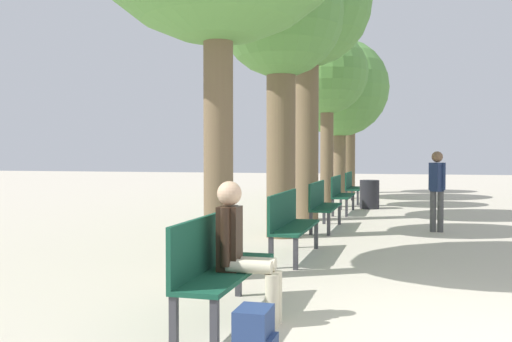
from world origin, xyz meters
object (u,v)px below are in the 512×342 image
object	(u,v)px
bench_row_3	(340,192)
tree_row_2	(307,8)
bench_row_0	(219,259)
bench_row_4	(352,185)
trash_bin	(369,194)
tree_row_5	(348,87)
pedestrian_near	(437,186)
backpack	(255,339)
person_seated	(242,247)
tree_row_1	(281,24)
bench_row_2	(322,202)
tree_row_3	(327,75)
bench_row_1	(289,220)
tree_row_4	(340,89)

from	to	relation	value
bench_row_3	tree_row_2	bearing A→B (deg)	-107.59
bench_row_0	bench_row_3	distance (m)	9.75
bench_row_4	trash_bin	xyz separation A→B (m)	(0.66, -1.83, -0.16)
tree_row_5	pedestrian_near	distance (m)	11.62
tree_row_5	backpack	distance (m)	19.03
backpack	person_seated	bearing A→B (deg)	110.81
tree_row_1	pedestrian_near	world-z (taller)	tree_row_1
bench_row_4	bench_row_0	bearing A→B (deg)	-90.00
tree_row_5	trash_bin	distance (m)	7.43
tree_row_2	bench_row_3	bearing A→B (deg)	72.41
bench_row_2	trash_bin	world-z (taller)	bench_row_2
bench_row_3	tree_row_1	size ratio (longest dim) A/B	0.35
bench_row_2	tree_row_3	distance (m)	5.84
bench_row_1	tree_row_2	distance (m)	6.42
bench_row_2	pedestrian_near	world-z (taller)	pedestrian_near
bench_row_0	person_seated	bearing A→B (deg)	-9.00
bench_row_1	person_seated	bearing A→B (deg)	-85.98
bench_row_3	trash_bin	world-z (taller)	bench_row_3
bench_row_0	tree_row_5	bearing A→B (deg)	91.82
bench_row_0	pedestrian_near	bearing A→B (deg)	71.55
bench_row_3	person_seated	size ratio (longest dim) A/B	1.44
bench_row_4	tree_row_3	world-z (taller)	tree_row_3
bench_row_3	tree_row_1	bearing A→B (deg)	-96.99
tree_row_2	bench_row_1	bearing A→B (deg)	-83.30
bench_row_0	tree_row_3	distance (m)	11.81
bench_row_4	bench_row_2	bearing A→B (deg)	-90.00
tree_row_2	tree_row_3	distance (m)	3.53
backpack	tree_row_3	bearing A→B (deg)	95.47
tree_row_4	tree_row_5	distance (m)	2.97
tree_row_4	person_seated	world-z (taller)	tree_row_4
tree_row_2	tree_row_5	world-z (taller)	tree_row_2
bench_row_4	tree_row_4	size ratio (longest dim) A/B	0.34
bench_row_0	bench_row_2	size ratio (longest dim) A/B	1.00
tree_row_5	tree_row_2	bearing A→B (deg)	-90.00
bench_row_2	trash_bin	bearing A→B (deg)	81.95
tree_row_5	pedestrian_near	size ratio (longest dim) A/B	3.49
tree_row_2	tree_row_4	size ratio (longest dim) A/B	1.19
tree_row_1	bench_row_4	bearing A→B (deg)	85.91
bench_row_4	person_seated	size ratio (longest dim) A/B	1.44
bench_row_2	bench_row_4	distance (m)	6.50
backpack	trash_bin	world-z (taller)	trash_bin
bench_row_0	backpack	bearing A→B (deg)	-60.02
bench_row_3	person_seated	world-z (taller)	person_seated
tree_row_2	bench_row_4	bearing A→B (deg)	83.65
tree_row_1	trash_bin	bearing A→B (deg)	78.47
bench_row_2	person_seated	xyz separation A→B (m)	(0.23, -6.54, 0.13)
tree_row_4	person_seated	bearing A→B (deg)	-86.91
bench_row_1	tree_row_2	xyz separation A→B (m)	(-0.56, 4.74, 4.29)
bench_row_0	person_seated	size ratio (longest dim) A/B	1.44
bench_row_4	person_seated	distance (m)	13.04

